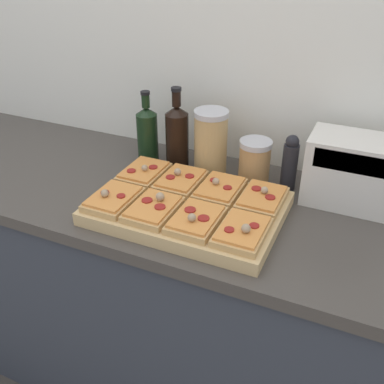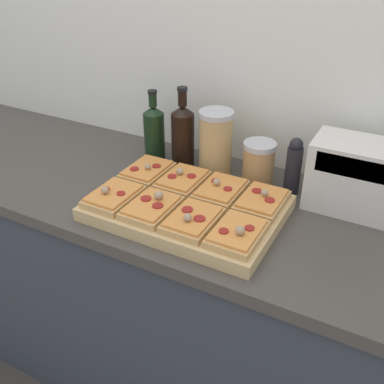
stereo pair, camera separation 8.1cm
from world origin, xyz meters
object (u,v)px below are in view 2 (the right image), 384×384
object	(u,v)px
wine_bottle	(183,135)
grain_jar_short	(258,164)
cutting_board	(187,208)
pepper_mill	(294,167)
grain_jar_tall	(216,143)
toaster_oven	(356,176)
olive_oil_bottle	(154,132)

from	to	relation	value
wine_bottle	grain_jar_short	world-z (taller)	wine_bottle
cutting_board	grain_jar_short	world-z (taller)	grain_jar_short
cutting_board	pepper_mill	world-z (taller)	pepper_mill
grain_jar_tall	pepper_mill	xyz separation A→B (m)	(0.27, -0.00, -0.02)
pepper_mill	toaster_oven	xyz separation A→B (m)	(0.19, -0.00, 0.01)
cutting_board	olive_oil_bottle	xyz separation A→B (m)	(-0.29, 0.27, 0.09)
pepper_mill	toaster_oven	distance (m)	0.19
olive_oil_bottle	wine_bottle	bearing A→B (deg)	0.00
grain_jar_tall	toaster_oven	bearing A→B (deg)	-0.10
olive_oil_bottle	toaster_oven	bearing A→B (deg)	-0.07
wine_bottle	toaster_oven	bearing A→B (deg)	-0.08
grain_jar_tall	toaster_oven	xyz separation A→B (m)	(0.46, -0.00, -0.01)
cutting_board	grain_jar_short	distance (m)	0.30
olive_oil_bottle	pepper_mill	world-z (taller)	olive_oil_bottle
wine_bottle	cutting_board	bearing A→B (deg)	-58.55
olive_oil_bottle	pepper_mill	distance (m)	0.52
grain_jar_short	wine_bottle	bearing A→B (deg)	180.00
grain_jar_short	pepper_mill	bearing A→B (deg)	0.00
grain_jar_tall	pepper_mill	bearing A→B (deg)	-0.00
wine_bottle	toaster_oven	world-z (taller)	wine_bottle
cutting_board	grain_jar_short	size ratio (longest dim) A/B	3.67
wine_bottle	pepper_mill	world-z (taller)	wine_bottle
wine_bottle	pepper_mill	xyz separation A→B (m)	(0.40, -0.00, -0.03)
wine_bottle	grain_jar_tall	xyz separation A→B (m)	(0.13, 0.00, -0.00)
cutting_board	pepper_mill	distance (m)	0.37
wine_bottle	grain_jar_short	distance (m)	0.29
olive_oil_bottle	wine_bottle	xyz separation A→B (m)	(0.12, 0.00, 0.01)
cutting_board	wine_bottle	distance (m)	0.33
cutting_board	grain_jar_short	xyz separation A→B (m)	(0.12, 0.27, 0.06)
grain_jar_short	pepper_mill	size ratio (longest dim) A/B	0.79
pepper_mill	toaster_oven	size ratio (longest dim) A/B	0.66
grain_jar_tall	grain_jar_short	distance (m)	0.16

